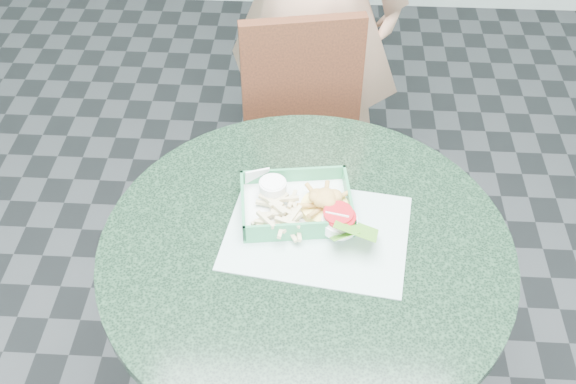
# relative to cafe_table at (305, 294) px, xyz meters

# --- Properties ---
(cafe_table) EXTENTS (0.96, 0.96, 0.75)m
(cafe_table) POSITION_rel_cafe_table_xyz_m (0.00, 0.00, 0.00)
(cafe_table) COLOR #252526
(cafe_table) RESTS_ON floor
(dining_chair) EXTENTS (0.38, 0.38, 0.93)m
(dining_chair) POSITION_rel_cafe_table_xyz_m (-0.04, 0.63, -0.05)
(dining_chair) COLOR #412917
(dining_chair) RESTS_ON floor
(placemat) EXTENTS (0.46, 0.37, 0.00)m
(placemat) POSITION_rel_cafe_table_xyz_m (0.02, 0.04, 0.17)
(placemat) COLOR #9CB8B4
(placemat) RESTS_ON cafe_table
(food_basket) EXTENTS (0.26, 0.19, 0.05)m
(food_basket) POSITION_rel_cafe_table_xyz_m (-0.03, 0.10, 0.19)
(food_basket) COLOR #2C8350
(food_basket) RESTS_ON placemat
(crab_sandwich) EXTENTS (0.11, 0.11, 0.07)m
(crab_sandwich) POSITION_rel_cafe_table_xyz_m (0.04, 0.08, 0.22)
(crab_sandwich) COLOR #F1D166
(crab_sandwich) RESTS_ON food_basket
(fries_pile) EXTENTS (0.15, 0.15, 0.04)m
(fries_pile) POSITION_rel_cafe_table_xyz_m (-0.06, 0.07, 0.21)
(fries_pile) COLOR #D0BE8C
(fries_pile) RESTS_ON food_basket
(sauce_ramekin) EXTENTS (0.07, 0.07, 0.04)m
(sauce_ramekin) POSITION_rel_cafe_table_xyz_m (-0.08, 0.14, 0.22)
(sauce_ramekin) COLOR white
(sauce_ramekin) RESTS_ON food_basket
(garnish_cup) EXTENTS (0.12, 0.12, 0.05)m
(garnish_cup) POSITION_rel_cafe_table_xyz_m (0.07, 0.02, 0.21)
(garnish_cup) COLOR white
(garnish_cup) RESTS_ON food_basket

